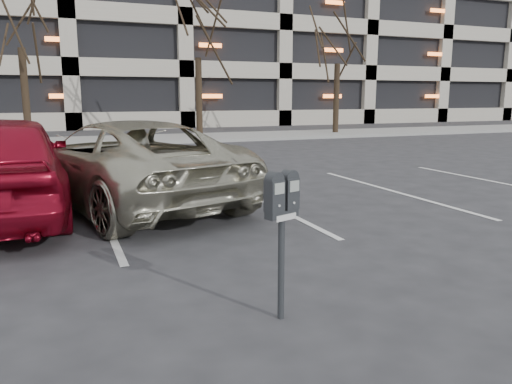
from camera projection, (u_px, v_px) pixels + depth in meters
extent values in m
plane|color=#28282B|center=(234.00, 246.00, 6.35)|extent=(140.00, 140.00, 0.00)
cube|color=gray|center=(108.00, 140.00, 20.92)|extent=(80.00, 4.00, 0.12)
cube|color=silver|center=(103.00, 216.00, 7.93)|extent=(0.10, 5.20, 0.00)
cube|color=silver|center=(265.00, 202.00, 8.96)|extent=(0.10, 5.20, 0.00)
cube|color=silver|center=(394.00, 191.00, 9.98)|extent=(0.10, 5.20, 0.00)
cube|color=silver|center=(499.00, 182.00, 11.00)|extent=(0.10, 5.20, 0.00)
cube|color=black|center=(234.00, 6.00, 40.03)|extent=(49.92, 19.20, 18.00)
cylinder|color=black|center=(26.00, 97.00, 19.49)|extent=(0.28, 0.28, 3.72)
cylinder|color=black|center=(199.00, 99.00, 22.06)|extent=(0.28, 0.28, 3.54)
cylinder|color=black|center=(336.00, 100.00, 24.63)|extent=(0.28, 0.28, 3.45)
cylinder|color=black|center=(281.00, 268.00, 4.20)|extent=(0.06, 0.06, 0.90)
cube|color=black|center=(282.00, 214.00, 4.11)|extent=(0.32, 0.19, 0.06)
cube|color=silver|center=(286.00, 217.00, 4.07)|extent=(0.21, 0.08, 0.05)
cube|color=gray|center=(280.00, 189.00, 3.97)|extent=(0.10, 0.04, 0.09)
cube|color=gray|center=(295.00, 186.00, 4.08)|extent=(0.10, 0.04, 0.09)
imported|color=#B1AD97|center=(126.00, 163.00, 8.62)|extent=(3.91, 5.81, 1.48)
cube|color=orange|center=(108.00, 123.00, 7.51)|extent=(0.10, 0.20, 0.01)
imported|color=maroon|center=(0.00, 166.00, 7.63)|extent=(1.98, 4.89, 1.66)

